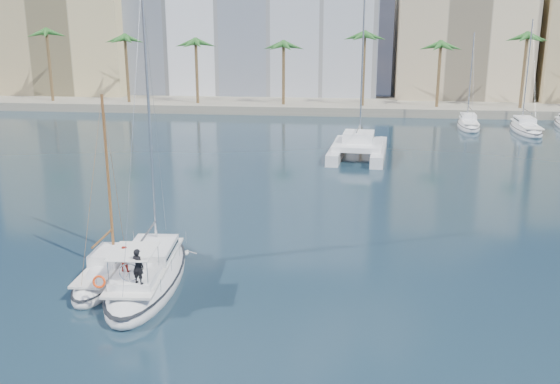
# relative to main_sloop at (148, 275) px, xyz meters

# --- Properties ---
(ground) EXTENTS (160.00, 160.00, 0.00)m
(ground) POSITION_rel_main_sloop_xyz_m (5.32, 3.89, -0.51)
(ground) COLOR black
(ground) RESTS_ON ground
(quay) EXTENTS (120.00, 14.00, 1.20)m
(quay) POSITION_rel_main_sloop_xyz_m (5.32, 64.89, 0.09)
(quay) COLOR gray
(quay) RESTS_ON ground
(building_modern) EXTENTS (42.00, 16.00, 28.00)m
(building_modern) POSITION_rel_main_sloop_xyz_m (-6.68, 76.89, 13.49)
(building_modern) COLOR white
(building_modern) RESTS_ON ground
(building_tan_left) EXTENTS (22.00, 14.00, 22.00)m
(building_tan_left) POSITION_rel_main_sloop_xyz_m (-36.68, 72.89, 10.49)
(building_tan_left) COLOR tan
(building_tan_left) RESTS_ON ground
(building_beige) EXTENTS (20.00, 14.00, 20.00)m
(building_beige) POSITION_rel_main_sloop_xyz_m (27.32, 73.89, 9.49)
(building_beige) COLOR #C4AF8C
(building_beige) RESTS_ON ground
(palm_left) EXTENTS (3.60, 3.60, 12.30)m
(palm_left) POSITION_rel_main_sloop_xyz_m (-28.68, 60.89, 9.77)
(palm_left) COLOR brown
(palm_left) RESTS_ON ground
(palm_centre) EXTENTS (3.60, 3.60, 12.30)m
(palm_centre) POSITION_rel_main_sloop_xyz_m (5.32, 60.89, 9.77)
(palm_centre) COLOR brown
(palm_centre) RESTS_ON ground
(main_sloop) EXTENTS (4.27, 11.07, 16.10)m
(main_sloop) POSITION_rel_main_sloop_xyz_m (0.00, 0.00, 0.00)
(main_sloop) COLOR silver
(main_sloop) RESTS_ON ground
(small_sloop) EXTENTS (2.42, 7.27, 10.39)m
(small_sloop) POSITION_rel_main_sloop_xyz_m (-2.38, 0.15, -0.12)
(small_sloop) COLOR silver
(small_sloop) RESTS_ON ground
(catamaran) EXTENTS (6.22, 11.07, 15.70)m
(catamaran) POSITION_rel_main_sloop_xyz_m (11.28, 32.38, 0.60)
(catamaran) COLOR silver
(catamaran) RESTS_ON ground
(seagull) EXTENTS (1.22, 0.52, 0.23)m
(seagull) POSITION_rel_main_sloop_xyz_m (1.17, 3.57, -0.05)
(seagull) COLOR silver
(seagull) RESTS_ON ground
(moored_yacht_a) EXTENTS (3.37, 9.52, 11.90)m
(moored_yacht_a) POSITION_rel_main_sloop_xyz_m (25.32, 50.89, -0.51)
(moored_yacht_a) COLOR silver
(moored_yacht_a) RESTS_ON ground
(moored_yacht_b) EXTENTS (3.32, 10.83, 13.72)m
(moored_yacht_b) POSITION_rel_main_sloop_xyz_m (31.82, 48.89, -0.51)
(moored_yacht_b) COLOR silver
(moored_yacht_b) RESTS_ON ground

